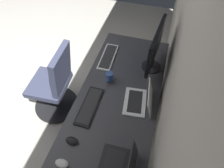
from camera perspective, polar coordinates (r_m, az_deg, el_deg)
The scene contains 13 objects.
floor_plane at distance 3.22m, azimuth -27.65°, elevation -0.16°, with size 5.58×5.58×0.00m, color #B2ADA3.
wall_back at distance 1.60m, azimuth 20.98°, elevation 12.32°, with size 5.25×0.10×2.60m, color beige.
desk at distance 1.86m, azimuth 1.49°, elevation -5.93°, with size 1.91×0.75×0.73m.
drawer_pedestal at distance 2.26m, azimuth 3.79°, elevation -5.10°, with size 0.40×0.51×0.69m.
monitor_primary at distance 1.94m, azimuth 12.44°, elevation 10.43°, with size 0.55×0.20×0.47m.
laptop_leftmost at distance 1.77m, azimuth 8.42°, elevation -4.69°, with size 0.33×0.28×0.20m.
laptop_left at distance 1.50m, azimuth 2.56°, elevation -22.56°, with size 0.29×0.27×0.21m.
keyboard_main at distance 1.77m, azimuth -6.58°, elevation -6.37°, with size 0.42×0.14×0.02m.
keyboard_spare at distance 2.17m, azimuth -1.15°, elevation 7.95°, with size 0.42×0.15×0.02m.
mouse_main at distance 1.63m, azimuth -11.60°, elevation -15.95°, with size 0.06×0.10×0.03m, color black.
mouse_spare at distance 1.58m, azimuth -14.45°, elevation -21.55°, with size 0.06×0.10×0.03m, color silver.
coffee_mug at distance 1.92m, azimuth -0.74°, elevation 2.11°, with size 0.11×0.07×0.10m.
office_chair at distance 2.35m, azimuth -16.31°, elevation -0.42°, with size 0.56×0.57×0.97m.
Camera 1 is at (1.30, 1.95, 2.22)m, focal length 31.30 mm.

